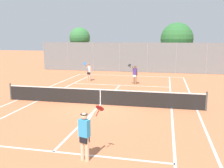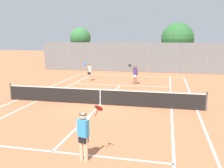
{
  "view_description": "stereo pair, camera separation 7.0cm",
  "coord_description": "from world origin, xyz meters",
  "px_view_note": "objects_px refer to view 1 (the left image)",
  "views": [
    {
      "loc": [
        3.72,
        -13.9,
        3.89
      ],
      "look_at": [
        0.38,
        1.5,
        1.0
      ],
      "focal_mm": 40.0,
      "sensor_mm": 36.0,
      "label": 1
    },
    {
      "loc": [
        3.79,
        -13.89,
        3.89
      ],
      "look_at": [
        0.38,
        1.5,
        1.0
      ],
      "focal_mm": 40.0,
      "sensor_mm": 36.0,
      "label": 2
    }
  ],
  "objects_px": {
    "player_near_side": "(85,133)",
    "player_far_right": "(135,74)",
    "tree_behind_left": "(80,39)",
    "tree_behind_right": "(177,40)",
    "tennis_net": "(100,96)",
    "player_far_left": "(89,71)",
    "loose_tennis_ball_2": "(112,103)"
  },
  "relations": [
    {
      "from": "tennis_net",
      "to": "player_far_left",
      "type": "height_order",
      "value": "player_far_left"
    },
    {
      "from": "tennis_net",
      "to": "player_far_left",
      "type": "relative_size",
      "value": 6.76
    },
    {
      "from": "tree_behind_left",
      "to": "player_near_side",
      "type": "bearing_deg",
      "value": -70.31
    },
    {
      "from": "tennis_net",
      "to": "player_far_right",
      "type": "relative_size",
      "value": 6.76
    },
    {
      "from": "player_far_left",
      "to": "tree_behind_left",
      "type": "xyz_separation_m",
      "value": [
        -4.59,
        10.69,
        2.94
      ]
    },
    {
      "from": "tennis_net",
      "to": "player_far_left",
      "type": "bearing_deg",
      "value": 112.0
    },
    {
      "from": "player_near_side",
      "to": "player_far_right",
      "type": "xyz_separation_m",
      "value": [
        -0.12,
        13.91,
        0.0
      ]
    },
    {
      "from": "loose_tennis_ball_2",
      "to": "tree_behind_right",
      "type": "distance_m",
      "value": 17.99
    },
    {
      "from": "player_near_side",
      "to": "loose_tennis_ball_2",
      "type": "distance_m",
      "value": 7.3
    },
    {
      "from": "tennis_net",
      "to": "player_near_side",
      "type": "relative_size",
      "value": 6.76
    },
    {
      "from": "tree_behind_left",
      "to": "tree_behind_right",
      "type": "xyz_separation_m",
      "value": [
        12.66,
        -1.07,
        -0.12
      ]
    },
    {
      "from": "loose_tennis_ball_2",
      "to": "tree_behind_right",
      "type": "height_order",
      "value": "tree_behind_right"
    },
    {
      "from": "tree_behind_right",
      "to": "player_near_side",
      "type": "bearing_deg",
      "value": -98.39
    },
    {
      "from": "loose_tennis_ball_2",
      "to": "tree_behind_right",
      "type": "bearing_deg",
      "value": 76.01
    },
    {
      "from": "player_near_side",
      "to": "player_far_left",
      "type": "xyz_separation_m",
      "value": [
        -4.49,
        14.67,
        0.0
      ]
    },
    {
      "from": "tennis_net",
      "to": "tree_behind_right",
      "type": "relative_size",
      "value": 2.08
    },
    {
      "from": "player_near_side",
      "to": "loose_tennis_ball_2",
      "type": "height_order",
      "value": "player_near_side"
    },
    {
      "from": "player_far_left",
      "to": "tree_behind_right",
      "type": "distance_m",
      "value": 12.87
    },
    {
      "from": "player_far_right",
      "to": "loose_tennis_ball_2",
      "type": "height_order",
      "value": "player_far_right"
    },
    {
      "from": "player_far_left",
      "to": "player_near_side",
      "type": "bearing_deg",
      "value": -73.0
    },
    {
      "from": "tennis_net",
      "to": "player_near_side",
      "type": "distance_m",
      "value": 6.88
    },
    {
      "from": "tree_behind_left",
      "to": "tree_behind_right",
      "type": "relative_size",
      "value": 0.93
    },
    {
      "from": "player_near_side",
      "to": "loose_tennis_ball_2",
      "type": "xyz_separation_m",
      "value": [
        -0.67,
        7.21,
        -0.89
      ]
    },
    {
      "from": "player_far_right",
      "to": "loose_tennis_ball_2",
      "type": "bearing_deg",
      "value": -94.68
    },
    {
      "from": "player_far_left",
      "to": "tree_behind_left",
      "type": "distance_m",
      "value": 12.0
    },
    {
      "from": "tennis_net",
      "to": "loose_tennis_ball_2",
      "type": "bearing_deg",
      "value": 37.07
    },
    {
      "from": "tennis_net",
      "to": "player_near_side",
      "type": "bearing_deg",
      "value": -79.22
    },
    {
      "from": "tree_behind_right",
      "to": "tennis_net",
      "type": "bearing_deg",
      "value": -105.51
    },
    {
      "from": "tennis_net",
      "to": "tree_behind_left",
      "type": "distance_m",
      "value": 20.45
    },
    {
      "from": "tree_behind_left",
      "to": "tree_behind_right",
      "type": "height_order",
      "value": "tree_behind_right"
    },
    {
      "from": "tennis_net",
      "to": "player_near_side",
      "type": "height_order",
      "value": "player_near_side"
    },
    {
      "from": "tree_behind_right",
      "to": "tree_behind_left",
      "type": "bearing_deg",
      "value": 175.19
    }
  ]
}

